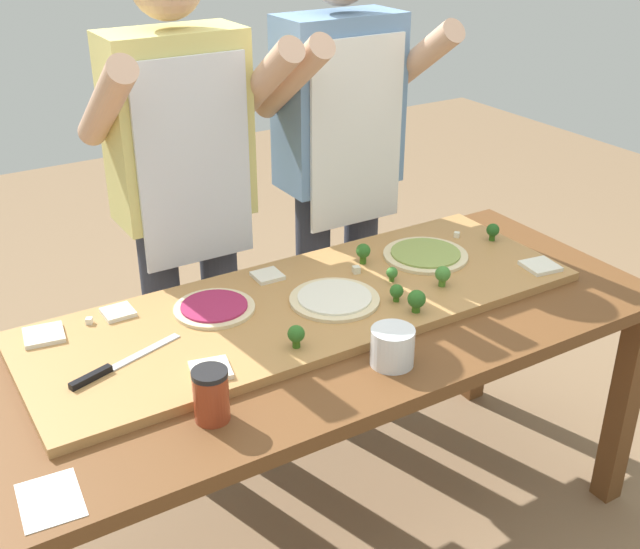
{
  "coord_description": "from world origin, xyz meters",
  "views": [
    {
      "loc": [
        -0.97,
        -1.54,
        1.81
      ],
      "look_at": [
        0.04,
        0.1,
        0.85
      ],
      "focal_mm": 44.17,
      "sensor_mm": 36.0,
      "label": 1
    }
  ],
  "objects": [
    {
      "name": "pizza_whole_white_garlic",
      "position": [
        0.06,
        0.06,
        0.78
      ],
      "size": [
        0.25,
        0.25,
        0.02
      ],
      "color": "beige",
      "rests_on": "cutting_board"
    },
    {
      "name": "ground_plane",
      "position": [
        0.0,
        0.0,
        0.0
      ],
      "size": [
        8.0,
        8.0,
        0.0
      ],
      "primitive_type": "plane",
      "color": "#896B4C"
    },
    {
      "name": "broccoli_floret_back_mid",
      "position": [
        0.72,
        0.14,
        0.81
      ],
      "size": [
        0.04,
        0.04,
        0.06
      ],
      "color": "#2C5915",
      "rests_on": "cutting_board"
    },
    {
      "name": "prep_table",
      "position": [
        0.0,
        0.0,
        0.66
      ],
      "size": [
        1.88,
        0.79,
        0.75
      ],
      "color": "brown",
      "rests_on": "ground"
    },
    {
      "name": "broccoli_floret_center_right",
      "position": [
        0.27,
        0.07,
        0.8
      ],
      "size": [
        0.03,
        0.03,
        0.04
      ],
      "color": "#3F7220",
      "rests_on": "cutting_board"
    },
    {
      "name": "sauce_jar",
      "position": [
        -0.43,
        -0.22,
        0.81
      ],
      "size": [
        0.08,
        0.08,
        0.12
      ],
      "color": "#99381E",
      "rests_on": "prep_table"
    },
    {
      "name": "recipe_note",
      "position": [
        -0.8,
        -0.29,
        0.75
      ],
      "size": [
        0.13,
        0.16,
        0.0
      ],
      "primitive_type": "cube",
      "rotation": [
        0.0,
        0.0,
        -0.08
      ],
      "color": "white",
      "rests_on": "prep_table"
    },
    {
      "name": "cheese_crumble_b",
      "position": [
        0.21,
        0.17,
        0.79
      ],
      "size": [
        0.03,
        0.03,
        0.02
      ],
      "primitive_type": "cube",
      "rotation": [
        0.0,
        0.0,
        1.32
      ],
      "color": "silver",
      "rests_on": "cutting_board"
    },
    {
      "name": "cutting_board",
      "position": [
        0.0,
        0.1,
        0.76
      ],
      "size": [
        1.55,
        0.54,
        0.03
      ],
      "primitive_type": "cube",
      "color": "#B27F47",
      "rests_on": "prep_table"
    },
    {
      "name": "pizza_slice_far_right",
      "position": [
        -0.47,
        0.3,
        0.78
      ],
      "size": [
        0.08,
        0.08,
        0.01
      ],
      "primitive_type": "cube",
      "rotation": [
        0.0,
        0.0,
        0.01
      ],
      "color": "silver",
      "rests_on": "cutting_board"
    },
    {
      "name": "flour_cup",
      "position": [
        0.04,
        -0.25,
        0.79
      ],
      "size": [
        0.11,
        0.11,
        0.1
      ],
      "color": "white",
      "rests_on": "prep_table"
    },
    {
      "name": "broccoli_floret_front_left",
      "position": [
        0.22,
        -0.11,
        0.81
      ],
      "size": [
        0.05,
        0.05,
        0.06
      ],
      "color": "#366618",
      "rests_on": "cutting_board"
    },
    {
      "name": "cook_left",
      "position": [
        -0.15,
        0.56,
        1.0
      ],
      "size": [
        0.54,
        0.39,
        1.67
      ],
      "color": "#333847",
      "rests_on": "ground"
    },
    {
      "name": "broccoli_floret_back_left",
      "position": [
        0.37,
        -0.03,
        0.81
      ],
      "size": [
        0.04,
        0.04,
        0.06
      ],
      "color": "#487A23",
      "rests_on": "cutting_board"
    },
    {
      "name": "pizza_slice_far_left",
      "position": [
        -0.37,
        -0.08,
        0.78
      ],
      "size": [
        0.11,
        0.11,
        0.01
      ],
      "primitive_type": "cube",
      "rotation": [
        0.0,
        0.0,
        -0.22
      ],
      "color": "silver",
      "rests_on": "cutting_board"
    },
    {
      "name": "pizza_slice_near_right",
      "position": [
        -0.03,
        0.28,
        0.78
      ],
      "size": [
        0.08,
        0.08,
        0.01
      ],
      "primitive_type": "cube",
      "rotation": [
        0.0,
        0.0,
        -0.03
      ],
      "color": "silver",
      "rests_on": "cutting_board"
    },
    {
      "name": "cheese_crumble_c",
      "position": [
        -0.55,
        0.29,
        0.79
      ],
      "size": [
        0.02,
        0.02,
        0.02
      ],
      "primitive_type": "cube",
      "rotation": [
        0.0,
        0.0,
        1.07
      ],
      "color": "white",
      "rests_on": "cutting_board"
    },
    {
      "name": "cook_right",
      "position": [
        0.4,
        0.56,
        1.0
      ],
      "size": [
        0.54,
        0.39,
        1.67
      ],
      "color": "#333847",
      "rests_on": "ground"
    },
    {
      "name": "cheese_crumble_a",
      "position": [
        0.64,
        0.22,
        0.79
      ],
      "size": [
        0.02,
        0.02,
        0.02
      ],
      "primitive_type": "cube",
      "rotation": [
        0.0,
        0.0,
        0.68
      ],
      "color": "silver",
      "rests_on": "cutting_board"
    },
    {
      "name": "pizza_whole_beet_magenta",
      "position": [
        -0.24,
        0.19,
        0.78
      ],
      "size": [
        0.22,
        0.22,
        0.02
      ],
      "color": "beige",
      "rests_on": "cutting_board"
    },
    {
      "name": "pizza_slice_near_left",
      "position": [
        -0.67,
        0.28,
        0.78
      ],
      "size": [
        0.11,
        0.11,
        0.01
      ],
      "primitive_type": "cube",
      "rotation": [
        0.0,
        0.0,
        -0.15
      ],
      "color": "silver",
      "rests_on": "cutting_board"
    },
    {
      "name": "broccoli_floret_front_right",
      "position": [
        0.27,
        0.22,
        0.82
      ],
      "size": [
        0.04,
        0.04,
        0.06
      ],
      "color": "#366618",
      "rests_on": "cutting_board"
    },
    {
      "name": "broccoli_floret_back_right",
      "position": [
        -0.15,
        -0.09,
        0.81
      ],
      "size": [
        0.04,
        0.04,
        0.06
      ],
      "color": "#366618",
      "rests_on": "cutting_board"
    },
    {
      "name": "chefs_knife",
      "position": [
        -0.57,
        0.05,
        0.78
      ],
      "size": [
        0.31,
        0.12,
        0.02
      ],
      "color": "#B7BABF",
      "rests_on": "cutting_board"
    },
    {
      "name": "pizza_slice_center",
      "position": [
        0.7,
        -0.09,
        0.78
      ],
      "size": [
        0.11,
        0.11,
        0.01
      ],
      "primitive_type": "cube",
      "rotation": [
        0.0,
        0.0,
        -0.15
      ],
      "color": "silver",
      "rests_on": "cutting_board"
    },
    {
      "name": "pizza_whole_pesto_green",
      "position": [
        0.46,
        0.15,
        0.78
      ],
      "size": [
        0.26,
        0.26,
        0.02
      ],
      "color": "beige",
      "rests_on": "cutting_board"
    },
    {
      "name": "broccoli_floret_center_left",
      "position": [
        0.21,
        -0.03,
        0.81
      ],
      "size": [
        0.04,
        0.04,
        0.05
      ],
      "color": "#366618",
      "rests_on": "cutting_board"
    }
  ]
}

